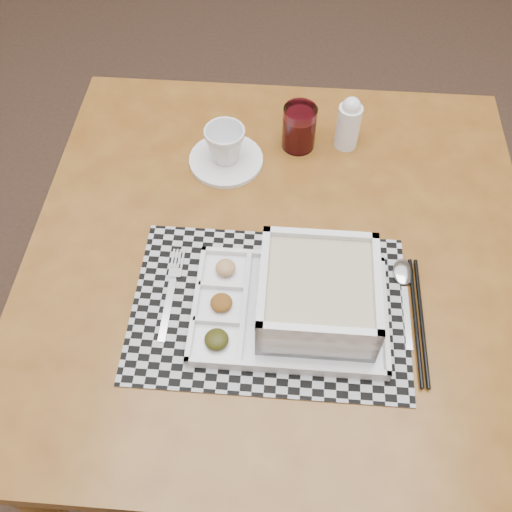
{
  "coord_description": "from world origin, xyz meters",
  "views": [
    {
      "loc": [
        0.4,
        -1.0,
        1.52
      ],
      "look_at": [
        0.33,
        -0.44,
        0.73
      ],
      "focal_mm": 40.0,
      "sensor_mm": 36.0,
      "label": 1
    }
  ],
  "objects_px": {
    "serving_tray": "(310,299)",
    "creamer_bottle": "(349,123)",
    "cup": "(225,145)",
    "juice_glass": "(299,129)",
    "dining_table": "(279,270)"
  },
  "relations": [
    {
      "from": "serving_tray",
      "to": "creamer_bottle",
      "type": "distance_m",
      "value": 0.41
    },
    {
      "from": "dining_table",
      "to": "cup",
      "type": "relative_size",
      "value": 11.78
    },
    {
      "from": "serving_tray",
      "to": "creamer_bottle",
      "type": "bearing_deg",
      "value": 83.12
    },
    {
      "from": "cup",
      "to": "creamer_bottle",
      "type": "height_order",
      "value": "creamer_bottle"
    },
    {
      "from": "serving_tray",
      "to": "cup",
      "type": "bearing_deg",
      "value": 119.93
    },
    {
      "from": "serving_tray",
      "to": "juice_glass",
      "type": "relative_size",
      "value": 3.47
    },
    {
      "from": "creamer_bottle",
      "to": "dining_table",
      "type": "bearing_deg",
      "value": -110.94
    },
    {
      "from": "cup",
      "to": "juice_glass",
      "type": "relative_size",
      "value": 0.85
    },
    {
      "from": "dining_table",
      "to": "creamer_bottle",
      "type": "relative_size",
      "value": 8.05
    },
    {
      "from": "juice_glass",
      "to": "creamer_bottle",
      "type": "relative_size",
      "value": 0.8
    },
    {
      "from": "dining_table",
      "to": "creamer_bottle",
      "type": "bearing_deg",
      "value": 69.06
    },
    {
      "from": "dining_table",
      "to": "juice_glass",
      "type": "xyz_separation_m",
      "value": [
        0.01,
        0.27,
        0.11
      ]
    },
    {
      "from": "serving_tray",
      "to": "cup",
      "type": "distance_m",
      "value": 0.38
    },
    {
      "from": "dining_table",
      "to": "creamer_bottle",
      "type": "xyz_separation_m",
      "value": [
        0.11,
        0.28,
        0.13
      ]
    },
    {
      "from": "cup",
      "to": "dining_table",
      "type": "bearing_deg",
      "value": -81.27
    }
  ]
}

